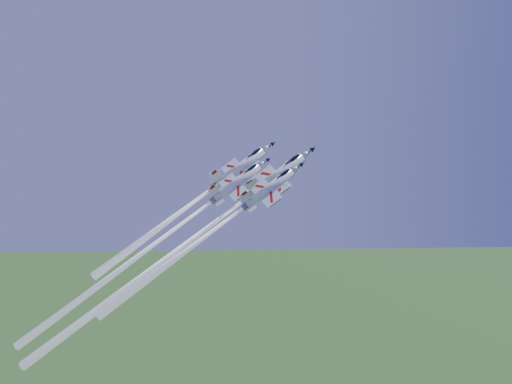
{
  "coord_description": "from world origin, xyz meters",
  "views": [
    {
      "loc": [
        -3.71,
        -105.99,
        126.02
      ],
      "look_at": [
        0.0,
        0.0,
        104.54
      ],
      "focal_mm": 40.0,
      "sensor_mm": 36.0,
      "label": 1
    }
  ],
  "objects_px": {
    "jet_lead": "(180,248)",
    "jet_right": "(208,234)",
    "jet_slot": "(153,245)",
    "jet_left": "(191,204)"
  },
  "relations": [
    {
      "from": "jet_lead",
      "to": "jet_right",
      "type": "relative_size",
      "value": 1.47
    },
    {
      "from": "jet_slot",
      "to": "jet_lead",
      "type": "bearing_deg",
      "value": 103.25
    },
    {
      "from": "jet_slot",
      "to": "jet_left",
      "type": "bearing_deg",
      "value": 122.71
    },
    {
      "from": "jet_lead",
      "to": "jet_right",
      "type": "height_order",
      "value": "jet_lead"
    },
    {
      "from": "jet_left",
      "to": "jet_slot",
      "type": "bearing_deg",
      "value": -57.29
    },
    {
      "from": "jet_lead",
      "to": "jet_left",
      "type": "height_order",
      "value": "jet_left"
    },
    {
      "from": "jet_lead",
      "to": "jet_left",
      "type": "bearing_deg",
      "value": 140.61
    },
    {
      "from": "jet_lead",
      "to": "jet_slot",
      "type": "distance_m",
      "value": 5.95
    },
    {
      "from": "jet_left",
      "to": "jet_slot",
      "type": "relative_size",
      "value": 0.81
    },
    {
      "from": "jet_right",
      "to": "jet_slot",
      "type": "distance_m",
      "value": 11.17
    }
  ]
}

